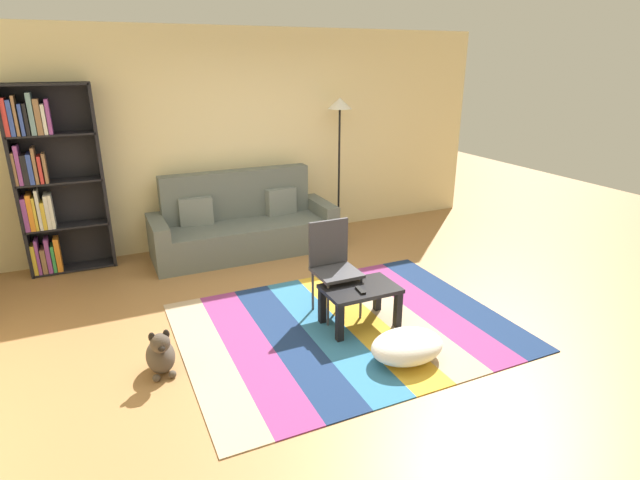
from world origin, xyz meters
The scene contains 11 objects.
ground_plane centered at (0.00, 0.00, 0.00)m, with size 14.00×14.00×0.00m, color #9E7042.
back_wall centered at (0.00, 2.55, 1.35)m, with size 6.80×0.10×2.70m, color beige.
rug centered at (-0.04, -0.25, 0.01)m, with size 2.91×2.26×0.01m.
couch centered at (-0.31, 2.02, 0.34)m, with size 2.26×0.80×1.00m.
bookshelf centered at (-2.40, 2.31, 1.05)m, with size 0.90×0.28×2.09m.
coffee_table centered at (0.10, -0.27, 0.31)m, with size 0.67×0.44×0.38m.
pouf centered at (0.17, -0.94, 0.13)m, with size 0.62×0.45×0.24m, color white.
dog centered at (-1.66, -0.27, 0.16)m, with size 0.22×0.35×0.40m.
standing_lamp centered at (1.12, 2.19, 1.54)m, with size 0.32×0.32×1.84m.
tv_remote centered at (0.06, -0.35, 0.40)m, with size 0.04×0.15×0.02m, color black.
folding_chair centered at (0.00, 0.09, 0.53)m, with size 0.40×0.40×0.90m.
Camera 1 is at (-1.95, -3.86, 2.32)m, focal length 28.27 mm.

